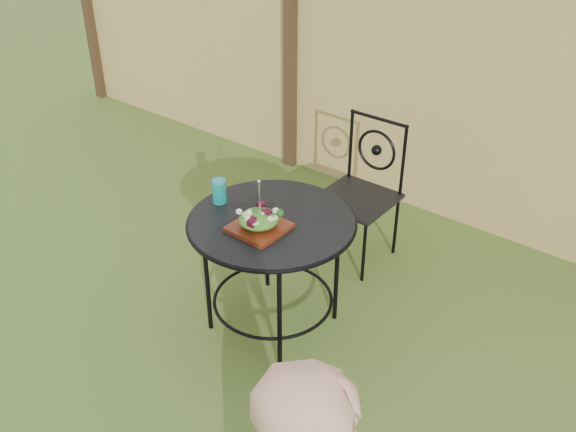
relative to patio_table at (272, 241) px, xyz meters
The scene contains 8 objects.
ground 0.74m from the patio_table, 77.30° to the right, with size 60.00×60.00×0.00m, color #304B18.
fence 1.79m from the patio_table, 86.69° to the left, with size 8.00×0.12×1.90m.
patio_table is the anchor object (origin of this frame).
patio_chair 0.94m from the patio_table, 90.56° to the left, with size 0.46×0.46×0.95m.
salad_plate 0.19m from the patio_table, 85.53° to the right, with size 0.27×0.27×0.02m, color #4B170A.
salad 0.23m from the patio_table, 85.53° to the right, with size 0.21×0.21×0.08m, color #235614.
fork 0.35m from the patio_table, 80.64° to the right, with size 0.01×0.01×0.18m, color silver.
drinking_glass 0.41m from the patio_table, behind, with size 0.08×0.08×0.14m, color #0B867E.
Camera 1 is at (1.77, -1.79, 2.55)m, focal length 40.00 mm.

